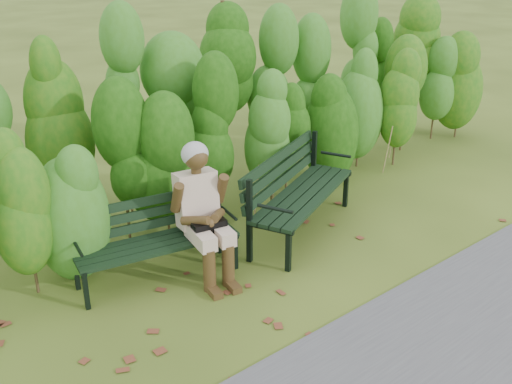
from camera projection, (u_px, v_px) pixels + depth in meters
ground at (278, 271)px, 5.98m from camera, size 80.00×80.00×0.00m
hedge_band at (171, 110)px, 6.80m from camera, size 11.04×1.67×2.42m
leaf_litter at (240, 282)px, 5.79m from camera, size 6.05×2.18×0.01m
bench_left at (153, 233)px, 5.75m from camera, size 1.62×0.80×0.78m
bench_right at (295, 186)px, 6.62m from camera, size 1.89×1.26×0.91m
seated_woman at (202, 206)px, 5.70m from camera, size 0.59×0.86×1.32m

